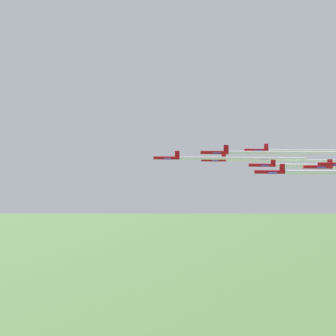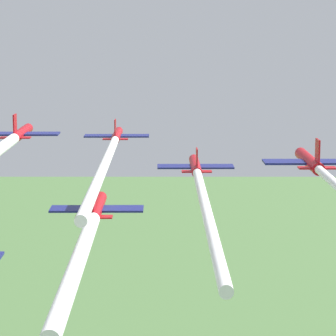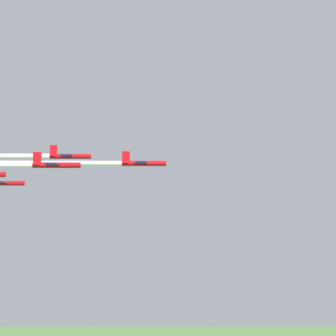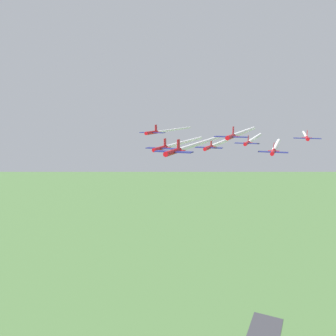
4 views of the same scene
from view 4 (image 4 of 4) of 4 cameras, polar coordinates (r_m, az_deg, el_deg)
The scene contains 16 objects.
jet_0 at distance 75.56m, azimuth 0.96°, elevation 2.87°, with size 9.33×9.11×3.20m.
jet_1 at distance 89.41m, azimuth 10.90°, elevation 5.38°, with size 9.33×9.11×3.20m.
jet_2 at distance 95.30m, azimuth -1.30°, elevation 3.46°, with size 9.33×9.11×3.20m.
jet_3 at distance 105.92m, azimuth 17.83°, elevation 2.68°, with size 9.33×9.11×3.20m.
jet_4 at distance 108.71m, azimuth 7.10°, elevation 3.56°, with size 9.33×9.11×3.20m.
jet_5 at distance 114.77m, azimuth -2.80°, elevation 6.20°, with size 9.33×9.11×3.20m.
jet_6 at distance 122.79m, azimuth 23.07°, elevation 4.80°, with size 9.33×9.11×3.20m.
jet_7 at distance 123.79m, azimuth 13.57°, elevation 4.22°, with size 9.33×9.11×3.20m.
smoke_trail_0 at distance 101.27m, azimuth 6.13°, elevation 4.50°, with size 41.16×20.68×1.02m.
smoke_trail_1 at distance 119.07m, azimuth 13.39°, elevation 6.27°, with size 46.66×23.44×1.16m.
smoke_trail_2 at distance 118.56m, azimuth 3.19°, elevation 4.63°, with size 37.14×18.68×0.95m.
smoke_trail_3 at distance 131.26m, azimuth 18.41°, elevation 3.87°, with size 38.55×19.64×1.35m.
smoke_trail_4 at distance 126.74m, azimuth 9.08°, elevation 4.34°, with size 26.03×13.47×1.23m.
smoke_trail_5 at distance 138.16m, azimuth 1.37°, elevation 6.76°, with size 37.65×18.80×0.76m.
smoke_trail_6 at distance 146.09m, azimuth 22.73°, elevation 5.44°, with size 34.52×17.33×0.84m.
smoke_trail_7 at distance 153.37m, azimuth 14.98°, elevation 5.12°, with size 46.37×23.37×1.26m.
Camera 4 is at (-105.53, -49.50, 177.65)m, focal length 35.00 mm.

